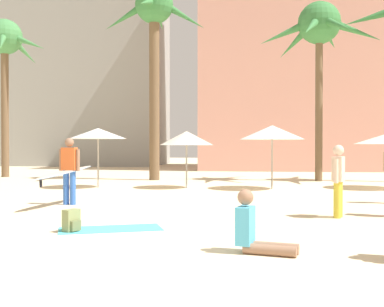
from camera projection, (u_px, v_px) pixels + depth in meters
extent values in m
plane|color=beige|center=(109.00, 261.00, 6.81)|extent=(120.00, 120.00, 0.00)
cube|color=#DB9989|center=(338.00, 40.00, 35.21)|extent=(19.02, 11.01, 18.52)
cube|color=gray|center=(51.00, 0.00, 42.61)|extent=(19.44, 8.87, 28.55)
cylinder|color=brown|center=(5.00, 107.00, 25.33)|extent=(0.39, 0.39, 7.24)
sphere|color=#428447|center=(5.00, 37.00, 25.27)|extent=(1.81, 1.81, 1.81)
cone|color=#428447|center=(28.00, 42.00, 24.87)|extent=(2.09, 0.74, 1.12)
cone|color=#428447|center=(24.00, 52.00, 26.47)|extent=(1.03, 1.98, 1.40)
cone|color=#428447|center=(7.00, 49.00, 26.63)|extent=(1.16, 2.05, 1.11)
cone|color=#428447|center=(2.00, 42.00, 23.99)|extent=(1.13, 1.97, 1.37)
cone|color=#2D6B33|center=(372.00, 17.00, 21.64)|extent=(2.70, 0.77, 1.18)
cylinder|color=brown|center=(154.00, 92.00, 23.04)|extent=(0.48, 0.48, 8.25)
sphere|color=#387A3D|center=(154.00, 4.00, 22.98)|extent=(1.79, 1.79, 1.79)
cone|color=#387A3D|center=(184.00, 16.00, 22.95)|extent=(2.13, 0.60, 1.47)
cone|color=#387A3D|center=(159.00, 19.00, 24.49)|extent=(0.46, 2.25, 0.95)
cone|color=#387A3D|center=(125.00, 17.00, 23.17)|extent=(2.11, 0.41, 1.45)
cone|color=#387A3D|center=(146.00, 2.00, 21.50)|extent=(0.46, 2.24, 1.06)
cylinder|color=brown|center=(319.00, 102.00, 22.29)|extent=(0.33, 0.33, 7.19)
sphere|color=#387A3D|center=(319.00, 23.00, 22.24)|extent=(1.92, 1.92, 1.92)
cone|color=#387A3D|center=(355.00, 31.00, 21.88)|extent=(2.37, 0.68, 1.31)
cone|color=#387A3D|center=(329.00, 37.00, 23.63)|extent=(1.34, 2.36, 1.07)
cone|color=#387A3D|center=(295.00, 42.00, 23.48)|extent=(1.79, 1.97, 1.58)
cone|color=#387A3D|center=(284.00, 34.00, 22.36)|extent=(2.36, 0.54, 1.31)
cone|color=#387A3D|center=(311.00, 26.00, 20.86)|extent=(1.18, 2.33, 1.37)
cone|color=#387A3D|center=(338.00, 25.00, 20.73)|extent=(1.24, 2.33, 1.32)
cylinder|color=gray|center=(98.00, 158.00, 18.78)|extent=(0.06, 0.06, 2.29)
cone|color=white|center=(98.00, 133.00, 18.77)|extent=(2.17, 2.17, 0.41)
cylinder|color=gray|center=(272.00, 157.00, 18.17)|extent=(0.06, 0.06, 2.37)
cone|color=white|center=(272.00, 132.00, 18.15)|extent=(2.39, 2.39, 0.52)
cylinder|color=gray|center=(187.00, 160.00, 18.66)|extent=(0.06, 0.06, 2.17)
cone|color=beige|center=(187.00, 138.00, 18.64)|extent=(2.06, 2.06, 0.53)
cube|color=#4CC6D6|center=(111.00, 229.00, 9.39)|extent=(2.10, 1.46, 0.01)
cube|color=#7D8854|center=(71.00, 221.00, 9.09)|extent=(0.30, 0.35, 0.42)
cube|color=#646C43|center=(76.00, 226.00, 9.02)|extent=(0.15, 0.21, 0.18)
cylinder|color=#936B51|center=(272.00, 247.00, 7.31)|extent=(0.79, 0.34, 0.16)
cylinder|color=#936B51|center=(270.00, 250.00, 7.13)|extent=(0.79, 0.34, 0.16)
cube|color=#4CB2DB|center=(245.00, 225.00, 7.35)|extent=(0.31, 0.44, 0.57)
sphere|color=#936B51|center=(245.00, 197.00, 7.35)|extent=(0.29, 0.29, 0.24)
cylinder|color=blue|center=(66.00, 187.00, 13.35)|extent=(0.17, 0.17, 0.94)
cylinder|color=blue|center=(73.00, 187.00, 13.30)|extent=(0.17, 0.17, 0.94)
cube|color=orange|center=(69.00, 159.00, 13.31)|extent=(0.42, 0.26, 0.61)
sphere|color=#936B51|center=(69.00, 142.00, 13.31)|extent=(0.26, 0.26, 0.24)
cylinder|color=#936B51|center=(61.00, 160.00, 13.37)|extent=(0.11, 0.11, 0.58)
cylinder|color=#936B51|center=(78.00, 160.00, 13.26)|extent=(0.11, 0.11, 0.58)
ellipsoid|color=beige|center=(65.00, 172.00, 13.02)|extent=(0.76, 2.95, 0.29)
ellipsoid|color=#1F69AD|center=(65.00, 172.00, 13.02)|extent=(0.79, 2.96, 0.26)
cube|color=black|center=(41.00, 183.00, 11.90)|extent=(0.03, 0.11, 0.19)
cylinder|color=gold|center=(337.00, 200.00, 10.84)|extent=(0.21, 0.21, 0.81)
cylinder|color=gold|center=(339.00, 199.00, 11.02)|extent=(0.21, 0.21, 0.81)
cube|color=beige|center=(338.00, 169.00, 10.92)|extent=(0.35, 0.45, 0.55)
sphere|color=beige|center=(338.00, 150.00, 10.91)|extent=(0.31, 0.31, 0.24)
cylinder|color=beige|center=(336.00, 171.00, 10.70)|extent=(0.13, 0.13, 0.53)
cylinder|color=beige|center=(340.00, 170.00, 11.14)|extent=(0.13, 0.13, 0.53)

